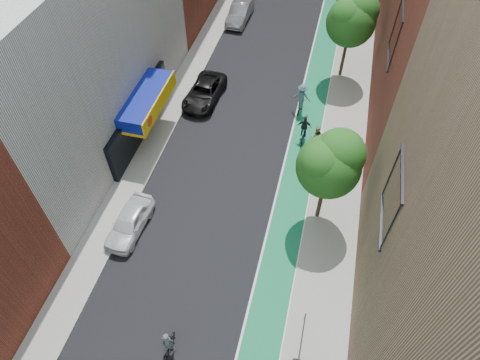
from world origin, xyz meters
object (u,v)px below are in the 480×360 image
Objects in this scene: parked_car_silver at (240,12)px; cyclist_lane_far at (302,99)px; cyclist_lane_near at (315,140)px; parked_car_white at (129,222)px; parked_car_black at (204,92)px; cyclist_lead at (168,347)px; cyclist_lane_mid at (304,132)px.

cyclist_lane_far is (7.30, -11.18, 0.30)m from parked_car_silver.
cyclist_lane_near is (8.80, -14.93, 0.13)m from parked_car_silver.
parked_car_black is at bearing 90.07° from parked_car_white.
cyclist_lane_near is (9.30, 8.80, 0.22)m from parked_car_white.
parked_car_black is at bearing -83.27° from cyclist_lead.
parked_car_white is 0.85× the size of parked_car_silver.
cyclist_lane_far is at bearing -55.36° from parked_car_silver.
parked_car_white is 14.78m from cyclist_lane_far.
cyclist_lane_far reaches higher than parked_car_silver.
parked_car_black is 18.48m from cyclist_lead.
parked_car_silver is at bearing 94.71° from parked_car_black.
parked_car_silver is at bearing -87.53° from cyclist_lead.
parked_car_silver is at bearing 92.13° from parked_car_white.
cyclist_lane_near is at bearing 46.76° from parked_car_white.
cyclist_lead reaches higher than parked_car_white.
cyclist_lane_near is at bearing 119.97° from cyclist_lane_far.
cyclist_lead is (4.52, -5.99, -0.03)m from parked_car_white.
parked_car_silver is 29.99m from cyclist_lead.
cyclist_lead is at bearing 77.94° from cyclist_lane_mid.
parked_car_black is 11.64m from parked_car_silver.
parked_car_silver is at bearing -58.69° from cyclist_lane_mid.
cyclist_lane_near is at bearing -113.14° from cyclist_lead.
parked_car_black is 7.13m from cyclist_lane_far.
cyclist_lane_near is at bearing -17.13° from parked_car_black.
cyclist_lane_far is at bearing 61.47° from parked_car_white.
cyclist_lead is 0.96× the size of cyclist_lane_near.
cyclist_lead is (4.01, -29.72, -0.12)m from parked_car_silver.
cyclist_lane_mid is at bearing -14.13° from parked_car_black.
cyclist_lane_mid is at bearing 52.01° from parked_car_white.
cyclist_lane_mid reaches higher than parked_car_white.
parked_car_black is 1.04× the size of parked_car_silver.
parked_car_white reaches higher than parked_car_black.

